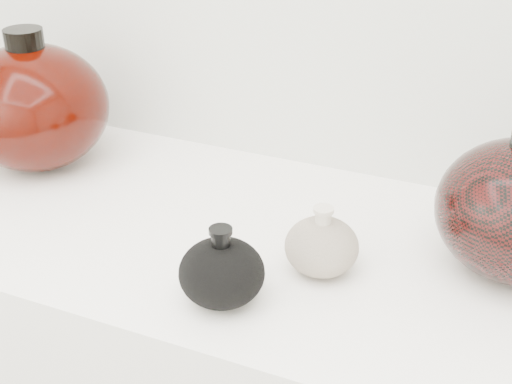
% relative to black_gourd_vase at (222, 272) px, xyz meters
% --- Properties ---
extents(black_gourd_vase, '(0.14, 0.14, 0.10)m').
position_rel_black_gourd_vase_xyz_m(black_gourd_vase, '(0.00, 0.00, 0.00)').
color(black_gourd_vase, black).
rests_on(black_gourd_vase, display_counter).
extents(cream_gourd_vase, '(0.12, 0.12, 0.09)m').
position_rel_black_gourd_vase_xyz_m(cream_gourd_vase, '(0.09, 0.11, -0.00)').
color(cream_gourd_vase, '#BDAF90').
rests_on(cream_gourd_vase, display_counter).
extents(left_round_pot, '(0.30, 0.30, 0.23)m').
position_rel_black_gourd_vase_xyz_m(left_round_pot, '(-0.45, 0.22, 0.06)').
color(left_round_pot, black).
rests_on(left_round_pot, display_counter).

